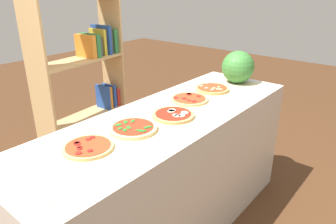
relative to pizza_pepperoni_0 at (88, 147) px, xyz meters
The scene contains 9 objects.
counter 0.75m from the pizza_pepperoni_0, ahead, with size 2.11×0.66×0.91m, color beige.
parchment_paper 0.59m from the pizza_pepperoni_0, ahead, with size 1.93×0.44×0.00m, color beige.
pizza_pepperoni_0 is the anchor object (origin of this frame).
pizza_spinach_1 0.29m from the pizza_pepperoni_0, ahead, with size 0.27×0.27×0.03m.
pizza_mozzarella_2 0.59m from the pizza_pepperoni_0, ahead, with size 0.26×0.26×0.03m.
pizza_pepperoni_3 0.88m from the pizza_pepperoni_0, ahead, with size 0.26×0.26×0.02m.
pizza_mushroom_4 1.17m from the pizza_pepperoni_0, ahead, with size 0.25×0.25×0.03m.
watermelon 1.48m from the pizza_pepperoni_0, ahead, with size 0.26×0.26×0.26m, color #387A33.
bookshelf 1.39m from the pizza_pepperoni_0, 52.24° to the left, with size 0.85×0.35×1.60m.
Camera 1 is at (-1.39, -1.15, 1.68)m, focal length 33.73 mm.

